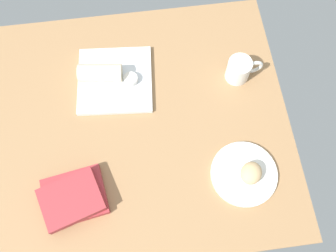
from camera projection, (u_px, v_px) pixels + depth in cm
name	position (u px, v px, depth cm)	size (l,w,h in cm)	color
dining_table	(124.00, 126.00, 121.94)	(110.00, 90.00, 4.00)	#9E754C
round_plate	(244.00, 174.00, 113.17)	(20.86, 20.86, 1.40)	white
scone_pastry	(251.00, 173.00, 110.03)	(7.29, 6.39, 4.90)	tan
square_plate	(115.00, 80.00, 125.26)	(25.25, 25.25, 1.60)	white
sauce_cup	(131.00, 79.00, 123.10)	(4.85, 4.85, 2.25)	silver
breakfast_wrap	(100.00, 73.00, 121.93)	(6.07, 6.07, 14.50)	beige
book_stack	(73.00, 198.00, 108.47)	(21.08, 19.58, 5.49)	#A53338
coffee_mug	(240.00, 69.00, 122.70)	(12.68, 8.06, 8.60)	white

